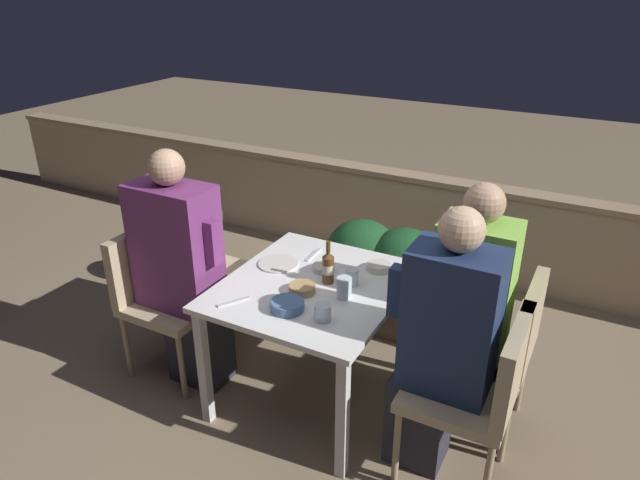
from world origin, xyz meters
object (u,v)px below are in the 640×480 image
at_px(chair_right_far, 501,342).
at_px(chair_left_near, 159,287).
at_px(person_purple_stripe, 183,271).
at_px(chair_left_far, 203,261).
at_px(chair_right_near, 483,385).
at_px(person_green_blouse, 464,308).
at_px(beer_bottle, 328,267).
at_px(person_navy_jumper, 441,345).
at_px(potted_plant, 203,236).

bearing_deg(chair_right_far, chair_left_near, -168.62).
height_order(person_purple_stripe, chair_left_far, person_purple_stripe).
distance_m(chair_right_near, person_green_blouse, 0.43).
distance_m(chair_right_far, person_green_blouse, 0.24).
height_order(person_purple_stripe, beer_bottle, person_purple_stripe).
relative_size(person_purple_stripe, person_navy_jumper, 1.02).
bearing_deg(beer_bottle, person_green_blouse, 12.08).
relative_size(person_green_blouse, potted_plant, 1.77).
relative_size(chair_left_far, chair_right_near, 1.00).
relative_size(person_purple_stripe, chair_right_far, 1.57).
bearing_deg(chair_right_far, beer_bottle, -170.60).
relative_size(person_purple_stripe, person_green_blouse, 1.03).
bearing_deg(chair_right_near, beer_bottle, 166.25).
xyz_separation_m(chair_left_near, person_navy_jumper, (1.65, 0.01, 0.14)).
bearing_deg(person_purple_stripe, potted_plant, 123.48).
height_order(chair_right_near, potted_plant, chair_right_near).
bearing_deg(chair_left_far, person_navy_jumper, -12.52).
height_order(chair_left_near, chair_left_far, same).
xyz_separation_m(person_purple_stripe, person_navy_jumper, (1.45, 0.01, -0.01)).
distance_m(chair_right_near, chair_right_far, 0.36).
xyz_separation_m(person_navy_jumper, potted_plant, (-1.99, 0.80, -0.22)).
xyz_separation_m(person_purple_stripe, potted_plant, (-0.54, 0.81, -0.23)).
relative_size(chair_left_near, beer_bottle, 3.72).
xyz_separation_m(chair_left_near, chair_right_near, (1.85, 0.01, 0.00)).
bearing_deg(beer_bottle, person_navy_jumper, -17.58).
height_order(chair_right_far, beer_bottle, beer_bottle).
relative_size(chair_left_near, person_green_blouse, 0.66).
bearing_deg(person_green_blouse, chair_left_far, 179.88).
bearing_deg(person_purple_stripe, person_navy_jumper, 0.56).
relative_size(chair_right_far, potted_plant, 1.16).
xyz_separation_m(chair_right_far, person_green_blouse, (-0.20, 0.00, 0.14)).
xyz_separation_m(chair_left_far, person_green_blouse, (1.64, -0.00, 0.14)).
height_order(chair_left_near, beer_bottle, beer_bottle).
height_order(chair_right_near, chair_right_far, same).
bearing_deg(potted_plant, person_navy_jumper, -21.82).
relative_size(chair_left_far, person_green_blouse, 0.66).
height_order(person_green_blouse, beer_bottle, person_green_blouse).
height_order(chair_left_far, person_green_blouse, person_green_blouse).
distance_m(chair_left_far, person_navy_jumper, 1.68).
bearing_deg(chair_left_near, beer_bottle, 13.15).
bearing_deg(chair_right_near, chair_right_far, 89.20).
bearing_deg(beer_bottle, chair_left_near, -166.85).
height_order(beer_bottle, potted_plant, beer_bottle).
height_order(person_purple_stripe, person_green_blouse, person_purple_stripe).
bearing_deg(chair_right_far, person_green_blouse, 180.00).
height_order(person_navy_jumper, beer_bottle, person_navy_jumper).
relative_size(chair_right_near, potted_plant, 1.16).
xyz_separation_m(chair_left_far, chair_right_far, (1.84, -0.00, 0.00)).
bearing_deg(beer_bottle, chair_left_far, 171.17).
bearing_deg(chair_right_far, person_purple_stripe, -167.30).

